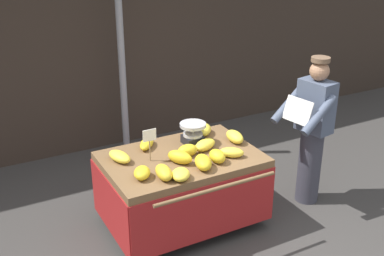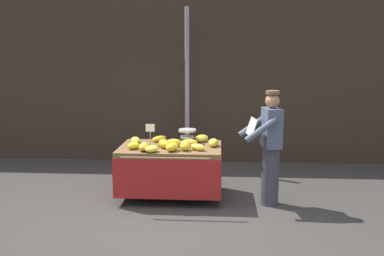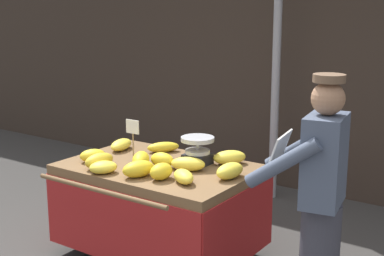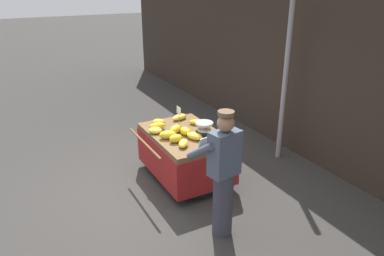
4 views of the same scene
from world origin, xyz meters
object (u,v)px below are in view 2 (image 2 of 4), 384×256
at_px(street_pole, 187,89).
at_px(banana_bunch_5, 134,146).
at_px(banana_cart, 171,160).
at_px(banana_bunch_7, 174,143).
at_px(banana_bunch_0, 159,139).
at_px(banana_bunch_3, 189,143).
at_px(weighing_scale, 187,136).
at_px(banana_bunch_4, 144,147).
at_px(vendor_person, 270,148).
at_px(banana_bunch_8, 213,143).
at_px(banana_bunch_1, 135,140).
at_px(banana_bunch_9, 198,147).
at_px(banana_bunch_11, 201,138).
at_px(banana_bunch_2, 164,144).
at_px(banana_bunch_10, 152,149).
at_px(banana_bunch_6, 185,146).
at_px(banana_bunch_12, 172,147).
at_px(price_sign, 150,130).

bearing_deg(street_pole, banana_bunch_5, -106.58).
bearing_deg(street_pole, banana_cart, -93.27).
bearing_deg(banana_bunch_7, banana_bunch_0, 126.67).
height_order(banana_bunch_0, banana_bunch_5, banana_bunch_5).
distance_m(banana_bunch_3, banana_bunch_5, 0.85).
bearing_deg(weighing_scale, banana_bunch_4, -137.71).
bearing_deg(banana_cart, banana_bunch_5, -155.95).
xyz_separation_m(weighing_scale, vendor_person, (1.26, -0.45, -0.06)).
bearing_deg(banana_bunch_8, banana_bunch_1, 172.96).
distance_m(banana_bunch_8, banana_bunch_9, 0.37).
relative_size(banana_bunch_11, vendor_person, 0.17).
xyz_separation_m(banana_cart, banana_bunch_2, (-0.08, -0.13, 0.29)).
relative_size(banana_bunch_2, banana_bunch_3, 0.96).
height_order(banana_bunch_0, banana_bunch_10, banana_bunch_10).
height_order(street_pole, banana_bunch_7, street_pole).
bearing_deg(banana_bunch_1, banana_bunch_9, -23.52).
distance_m(banana_bunch_0, banana_bunch_9, 0.90).
relative_size(banana_bunch_6, banana_bunch_9, 0.85).
xyz_separation_m(banana_bunch_0, vendor_person, (1.73, -0.60, 0.01)).
bearing_deg(banana_bunch_0, vendor_person, -18.99).
xyz_separation_m(banana_bunch_2, banana_bunch_12, (0.15, -0.21, -0.00)).
height_order(banana_bunch_8, banana_bunch_9, banana_bunch_8).
distance_m(banana_bunch_0, banana_bunch_10, 0.78).
distance_m(weighing_scale, banana_bunch_8, 0.46).
bearing_deg(banana_bunch_2, price_sign, 143.10).
distance_m(banana_bunch_2, banana_bunch_4, 0.34).
bearing_deg(banana_bunch_3, banana_bunch_9, -60.78).
distance_m(banana_bunch_11, banana_bunch_12, 0.81).
bearing_deg(banana_cart, price_sign, 171.64).
xyz_separation_m(banana_bunch_6, banana_bunch_8, (0.42, 0.32, -0.00)).
bearing_deg(banana_bunch_6, banana_bunch_9, 9.30).
bearing_deg(price_sign, banana_bunch_9, -21.83).
xyz_separation_m(banana_bunch_4, banana_bunch_5, (-0.18, 0.10, -0.01)).
distance_m(banana_bunch_1, banana_bunch_6, 0.97).
bearing_deg(banana_bunch_0, street_pole, 77.78).
xyz_separation_m(banana_bunch_5, banana_bunch_12, (0.59, -0.10, 0.01)).
relative_size(banana_bunch_3, banana_bunch_12, 1.03).
height_order(street_pole, banana_bunch_8, street_pole).
bearing_deg(banana_bunch_7, banana_bunch_6, -53.29).
bearing_deg(banana_bunch_8, banana_bunch_3, -177.03).
xyz_separation_m(banana_bunch_0, banana_bunch_3, (0.51, -0.34, 0.01)).
distance_m(price_sign, banana_bunch_5, 0.40).
distance_m(banana_bunch_7, banana_bunch_10, 0.49).
bearing_deg(vendor_person, banana_bunch_4, -177.09).
relative_size(banana_cart, banana_bunch_8, 5.69).
xyz_separation_m(banana_bunch_2, banana_bunch_3, (0.37, 0.15, -0.01)).
height_order(street_pole, banana_cart, street_pole).
bearing_deg(banana_bunch_5, price_sign, 53.82).
xyz_separation_m(banana_bunch_0, banana_bunch_5, (-0.30, -0.59, 0.01)).
distance_m(banana_bunch_1, banana_bunch_12, 0.84).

